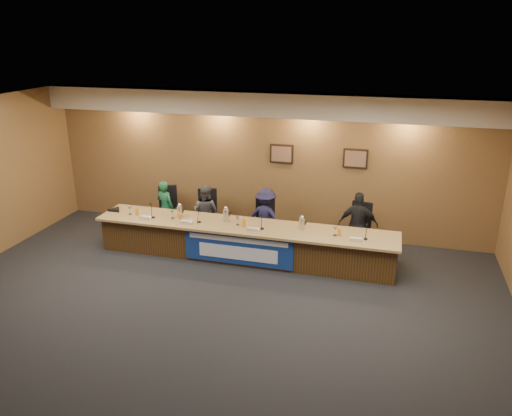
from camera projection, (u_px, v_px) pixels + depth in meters
The scene contains 39 objects.
floor at pixel (202, 320), 8.06m from camera, with size 10.00×10.00×0.00m, color black.
ceiling at pixel (193, 122), 6.98m from camera, with size 10.00×8.00×0.04m, color silver.
wall_back at pixel (264, 163), 11.15m from camera, with size 10.00×0.04×3.20m, color brown.
soffit at pixel (262, 104), 10.47m from camera, with size 10.00×0.50×0.50m, color beige.
dais_body at pixel (244, 242), 10.12m from camera, with size 6.00×0.80×0.70m, color #432A12.
dais_top at pixel (243, 226), 9.95m from camera, with size 6.10×0.95×0.05m, color olive.
banner at pixel (238, 249), 9.74m from camera, with size 2.20×0.02×0.65m, color navy.
banner_text_upper at pixel (238, 240), 9.66m from camera, with size 2.00×0.01×0.10m, color silver.
banner_text_lower at pixel (238, 253), 9.75m from camera, with size 1.60×0.01×0.28m, color silver.
wall_photo_left at pixel (282, 154), 10.94m from camera, with size 0.52×0.04×0.42m, color black.
wall_photo_right at pixel (355, 159), 10.54m from camera, with size 0.52×0.04×0.42m, color black.
panelist_a at pixel (166, 208), 11.22m from camera, with size 0.46×0.30×1.27m, color #165030.
panelist_b at pixel (206, 212), 10.99m from camera, with size 0.61×0.47×1.25m, color #47464B.
panelist_c at pixel (266, 217), 10.64m from camera, with size 0.83×0.48×1.29m, color #1A183A.
panelist_d at pixel (358, 225), 10.14m from camera, with size 0.80×0.33×1.37m, color black.
office_chair_a at pixel (168, 213), 11.37m from camera, with size 0.48×0.48×0.08m, color black.
office_chair_b at pixel (207, 217), 11.13m from camera, with size 0.48×0.48×0.08m, color black.
office_chair_c at pixel (267, 223), 10.78m from camera, with size 0.48×0.48×0.08m, color black.
office_chair_d at pixel (358, 232), 10.30m from camera, with size 0.48×0.48×0.08m, color black.
nameplate_a at pixel (144, 217), 10.21m from camera, with size 0.24×0.06×0.09m, color white.
microphone_a at pixel (153, 217), 10.32m from camera, with size 0.07×0.07×0.02m, color black.
juice_glass_a at pixel (137, 212), 10.43m from camera, with size 0.06×0.06×0.15m, color orange.
water_glass_a at pixel (130, 210), 10.47m from camera, with size 0.08×0.08×0.18m, color silver.
nameplate_b at pixel (185, 222), 9.97m from camera, with size 0.24×0.06×0.09m, color white.
microphone_b at pixel (199, 222), 10.07m from camera, with size 0.07×0.07×0.02m, color black.
juice_glass_b at pixel (179, 216), 10.19m from camera, with size 0.06×0.06×0.15m, color orange.
water_glass_b at pixel (172, 214), 10.25m from camera, with size 0.08×0.08×0.18m, color silver.
nameplate_c at pixel (252, 229), 9.61m from camera, with size 0.24×0.06×0.09m, color white.
microphone_c at pixel (262, 229), 9.73m from camera, with size 0.07×0.07×0.02m, color black.
juice_glass_c at pixel (244, 223), 9.82m from camera, with size 0.06×0.06×0.15m, color orange.
water_glass_c at pixel (238, 221), 9.91m from camera, with size 0.08×0.08×0.18m, color silver.
nameplate_d at pixel (356, 239), 9.14m from camera, with size 0.24×0.06×0.09m, color white.
microphone_d at pixel (366, 239), 9.25m from camera, with size 0.07×0.07×0.02m, color black.
juice_glass_d at pixel (340, 232), 9.39m from camera, with size 0.06×0.06×0.15m, color orange.
water_glass_d at pixel (335, 231), 9.40m from camera, with size 0.08×0.08×0.18m, color silver.
carafe_left at pixel (180, 212), 10.31m from camera, with size 0.12×0.12×0.24m, color silver.
carafe_mid at pixel (226, 215), 10.08m from camera, with size 0.12×0.12×0.26m, color silver.
carafe_right at pixel (302, 224), 9.67m from camera, with size 0.11×0.11×0.24m, color silver.
speakerphone at pixel (115, 210), 10.70m from camera, with size 0.32×0.32×0.05m, color black.
Camera 1 is at (2.71, -6.49, 4.43)m, focal length 35.00 mm.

